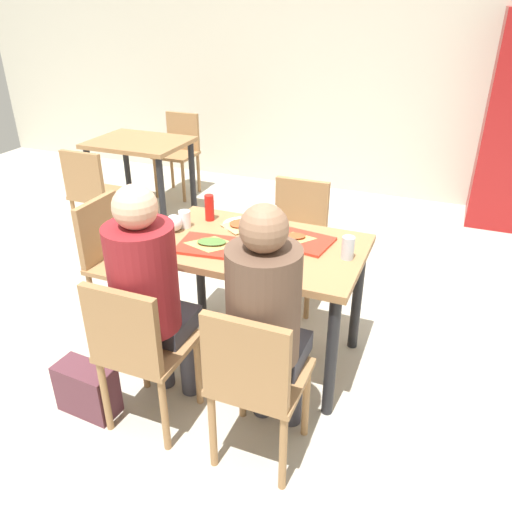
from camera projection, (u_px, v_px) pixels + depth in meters
name	position (u px, v px, depth m)	size (l,w,h in m)	color
ground_plane	(256.00, 355.00, 3.14)	(10.00, 10.00, 0.02)	#B2AD9E
back_wall	(374.00, 60.00, 5.13)	(10.00, 0.10, 2.80)	beige
main_table	(256.00, 261.00, 2.84)	(1.19, 0.74, 0.76)	#9E7247
chair_near_left	(138.00, 346.00, 2.38)	(0.40, 0.40, 0.87)	#9E7247
chair_near_right	(254.00, 378.00, 2.18)	(0.40, 0.40, 0.87)	#9E7247
chair_far_side	(296.00, 233.00, 3.52)	(0.40, 0.40, 0.87)	#9E7247
chair_left_end	(115.00, 254.00, 3.23)	(0.40, 0.40, 0.87)	#9E7247
person_in_red	(149.00, 287.00, 2.39)	(0.32, 0.42, 1.28)	#383842
person_in_brown_jacket	(266.00, 314.00, 2.19)	(0.32, 0.42, 1.28)	#383842
tray_red_near	(212.00, 246.00, 2.75)	(0.36, 0.26, 0.02)	red
tray_red_far	(298.00, 241.00, 2.81)	(0.36, 0.26, 0.02)	red
paper_plate_center	(241.00, 224.00, 3.01)	(0.22, 0.22, 0.01)	white
paper_plate_near_edge	(273.00, 265.00, 2.56)	(0.22, 0.22, 0.01)	white
pizza_slice_a	(212.00, 243.00, 2.74)	(0.26, 0.21, 0.02)	tan
pizza_slice_b	(294.00, 237.00, 2.81)	(0.22, 0.18, 0.02)	tan
pizza_slice_c	(239.00, 224.00, 2.98)	(0.20, 0.21, 0.02)	#DBAD60
plastic_cup_a	(271.00, 214.00, 3.03)	(0.07, 0.07, 0.10)	white
plastic_cup_b	(238.00, 261.00, 2.50)	(0.07, 0.07, 0.10)	white
plastic_cup_c	(185.00, 219.00, 2.97)	(0.07, 0.07, 0.10)	white
soda_can	(348.00, 248.00, 2.61)	(0.07, 0.07, 0.12)	#B7BCC6
condiment_bottle	(209.00, 208.00, 3.05)	(0.06, 0.06, 0.16)	red
foil_bundle	(174.00, 223.00, 2.92)	(0.10, 0.10, 0.10)	silver
handbag	(87.00, 389.00, 2.66)	(0.32, 0.16, 0.28)	#592D38
background_table	(140.00, 154.00, 4.83)	(0.90, 0.70, 0.76)	#9E7247
background_chair_near	(93.00, 190.00, 4.29)	(0.40, 0.40, 0.87)	#9E7247
background_chair_far	(179.00, 147.00, 5.49)	(0.40, 0.40, 0.87)	#9E7247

